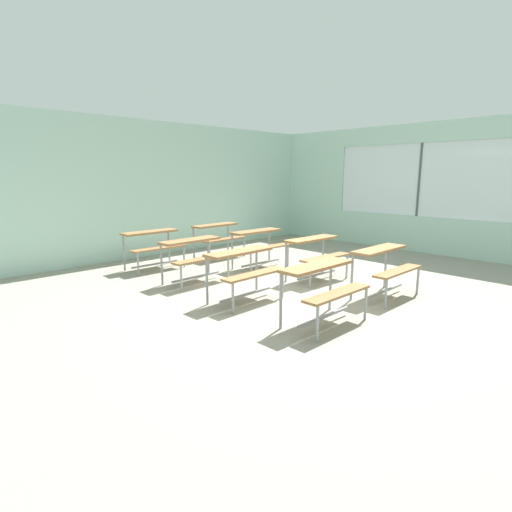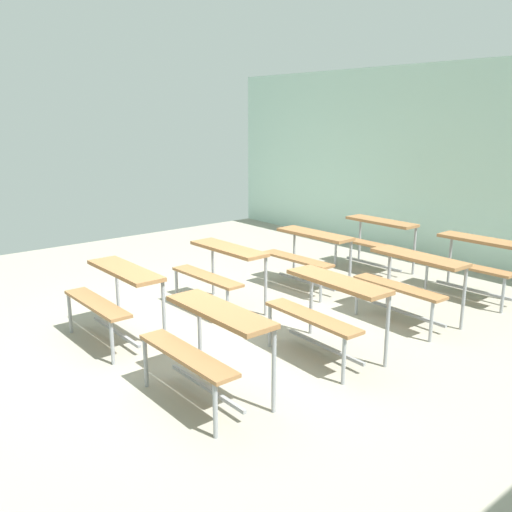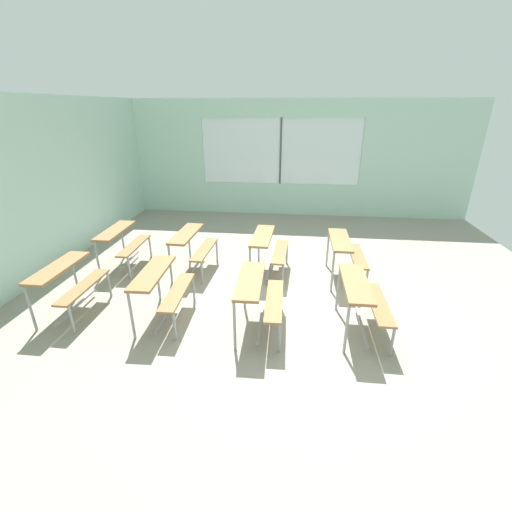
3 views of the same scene
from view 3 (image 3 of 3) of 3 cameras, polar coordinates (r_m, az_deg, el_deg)
name	(u,v)px [view 3 (image 3 of 3)]	position (r m, az deg, el deg)	size (l,w,h in m)	color
ground	(294,308)	(5.40, 6.29, -8.43)	(10.00, 9.00, 0.05)	gray
wall_right	(304,162)	(9.70, 7.88, 15.07)	(0.12, 9.00, 3.00)	silver
desk_bench_r0c0	(363,294)	(4.74, 17.14, -6.01)	(1.10, 0.59, 0.74)	olive
desk_bench_r0c1	(346,249)	(6.14, 14.50, 1.16)	(1.10, 0.59, 0.74)	olive
desk_bench_r1c0	(258,291)	(4.60, 0.41, -5.80)	(1.11, 0.61, 0.74)	olive
desk_bench_r1c1	(269,245)	(6.14, 2.08, 1.89)	(1.12, 0.63, 0.74)	olive
desk_bench_r2c0	(162,283)	(4.98, -15.22, -4.32)	(1.12, 0.63, 0.74)	olive
desk_bench_r2c1	(193,242)	(6.33, -10.34, 2.22)	(1.12, 0.63, 0.74)	olive
desk_bench_r3c0	(68,278)	(5.63, -28.50, -3.18)	(1.10, 0.59, 0.74)	olive
desk_bench_r3c1	(122,239)	(6.86, -21.10, 2.64)	(1.12, 0.62, 0.74)	olive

